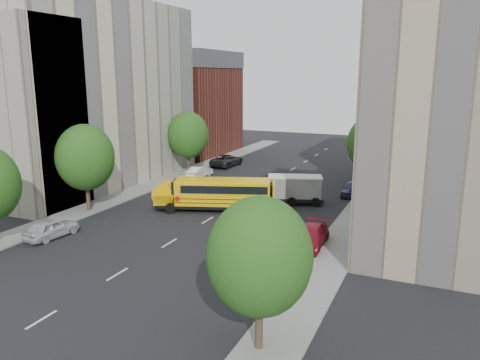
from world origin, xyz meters
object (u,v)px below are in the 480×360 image
Objects in this scene: street_tree_1 at (85,157)px; street_tree_3 at (260,257)px; parked_car_2 at (227,160)px; parked_car_5 at (370,167)px; parked_car_4 at (352,189)px; parked_car_0 at (51,228)px; parked_car_3 at (310,237)px; street_tree_2 at (188,135)px; safari_truck at (290,189)px; parked_car_1 at (199,172)px; street_tree_4 at (373,144)px; school_bus at (214,193)px; street_tree_5 at (387,134)px.

street_tree_3 is (22.00, -14.00, -0.50)m from street_tree_1.
parked_car_5 is (18.40, 3.09, -0.02)m from parked_car_2.
parked_car_2 is at bearing 117.29° from street_tree_3.
parked_car_4 is (20.60, 15.34, -4.25)m from street_tree_1.
parked_car_2 reaches higher than parked_car_5.
parked_car_3 reaches higher than parked_car_0.
street_tree_2 is 18.05m from safari_truck.
parked_car_1 is at bearing -154.41° from parked_car_5.
parked_car_0 is at bearing -84.88° from street_tree_2.
street_tree_4 is 31.84m from parked_car_0.
street_tree_2 reaches higher than safari_truck.
safari_truck reaches higher than parked_car_5.
street_tree_2 is 0.72× the size of school_bus.
street_tree_2 is at bearing -160.06° from parked_car_5.
parked_car_3 is at bearing -47.07° from school_bus.
parked_car_4 is 12.14m from parked_car_5.
street_tree_3 is at bearing -90.00° from street_tree_5.
street_tree_3 reaches higher than parked_car_1.
school_bus is (10.20, 4.88, -3.29)m from street_tree_1.
street_tree_5 is at bearing 90.00° from street_tree_3.
street_tree_2 is at bearing 90.00° from street_tree_1.
parked_car_0 is 0.92× the size of parked_car_5.
school_bus is 2.28× the size of parked_car_5.
street_tree_5 is at bearing -113.17° from parked_car_0.
street_tree_2 is at bearing -151.39° from street_tree_5.
school_bus reaches higher than parked_car_0.
parked_car_1 is (2.20, -1.30, -4.17)m from street_tree_2.
parked_car_3 is at bearing 129.09° from parked_car_2.
street_tree_2 is at bearing 73.59° from parked_car_2.
street_tree_1 is 17.38m from parked_car_1.
street_tree_2 is 0.95× the size of street_tree_4.
street_tree_2 reaches higher than parked_car_4.
parked_car_3 is (4.84, -10.39, -0.68)m from safari_truck.
parked_car_5 is (-1.40, 41.48, -3.68)m from street_tree_3.
parked_car_1 is (-8.00, 11.82, -1.00)m from school_bus.
parked_car_4 is at bearing -7.36° from street_tree_2.
street_tree_4 reaches higher than school_bus.
street_tree_2 is 1.86× the size of parked_car_4.
street_tree_5 is 1.87× the size of parked_car_1.
parked_car_2 reaches higher than parked_car_3.
street_tree_2 reaches higher than parked_car_2.
school_bus is (10.20, -13.12, -3.17)m from street_tree_2.
safari_truck is at bearing -124.22° from parked_car_0.
parked_car_0 is at bearing 95.33° from parked_car_1.
school_bus is (-11.80, 18.88, -2.79)m from street_tree_3.
safari_truck is (-6.24, -8.10, -3.65)m from street_tree_4.
parked_car_5 is (-1.40, -2.52, -3.93)m from street_tree_5.
street_tree_3 is at bearing -85.68° from parked_car_3.
parked_car_2 is (-19.80, 38.39, -3.66)m from street_tree_3.
street_tree_4 is 1.73× the size of parked_car_5.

